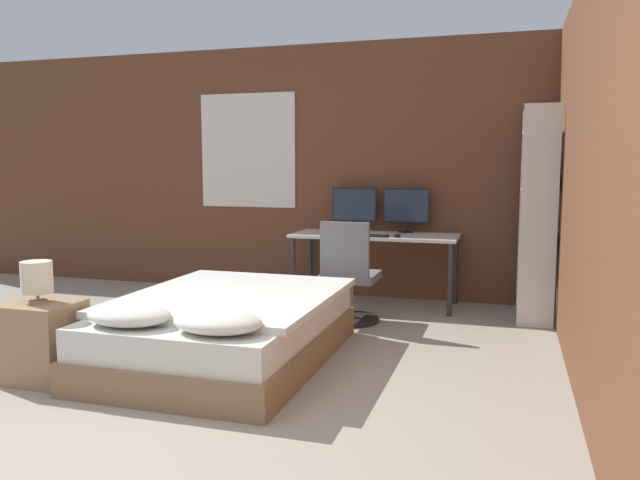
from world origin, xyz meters
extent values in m
plane|color=#9E9384|center=(0.00, 0.00, 0.00)|extent=(20.00, 20.00, 0.00)
cube|color=brown|center=(0.00, 3.95, 1.35)|extent=(12.00, 0.06, 2.70)
cube|color=silver|center=(-1.09, 3.91, 1.58)|extent=(1.13, 0.01, 1.26)
cube|color=#A3B2CC|center=(-1.09, 3.91, 1.58)|extent=(1.05, 0.01, 1.18)
cube|color=brown|center=(2.19, 1.50, 1.35)|extent=(0.06, 12.00, 2.70)
cube|color=#846647|center=(-0.19, 1.42, 0.11)|extent=(1.40, 2.01, 0.22)
cube|color=silver|center=(-0.19, 1.42, 0.32)|extent=(1.34, 1.95, 0.21)
cube|color=silver|center=(-0.19, 1.54, 0.45)|extent=(1.44, 1.69, 0.05)
ellipsoid|color=silver|center=(-0.49, 0.67, 0.49)|extent=(0.55, 0.38, 0.13)
ellipsoid|color=silver|center=(0.11, 0.67, 0.49)|extent=(0.55, 0.38, 0.13)
cube|color=#997551|center=(-1.19, 0.69, 0.26)|extent=(0.49, 0.41, 0.52)
cylinder|color=gray|center=(-1.19, 0.69, 0.53)|extent=(0.12, 0.12, 0.01)
cylinder|color=gray|center=(-1.19, 0.69, 0.56)|extent=(0.02, 0.02, 0.05)
cylinder|color=beige|center=(-1.19, 0.69, 0.69)|extent=(0.20, 0.20, 0.21)
cube|color=beige|center=(0.45, 3.54, 0.71)|extent=(1.66, 0.67, 0.03)
cylinder|color=#2D2D33|center=(-0.33, 3.26, 0.35)|extent=(0.05, 0.05, 0.69)
cylinder|color=#2D2D33|center=(1.23, 3.26, 0.35)|extent=(0.05, 0.05, 0.69)
cylinder|color=#2D2D33|center=(-0.33, 3.83, 0.35)|extent=(0.05, 0.05, 0.69)
cylinder|color=#2D2D33|center=(1.23, 3.83, 0.35)|extent=(0.05, 0.05, 0.69)
cylinder|color=black|center=(0.18, 3.78, 0.73)|extent=(0.16, 0.16, 0.01)
cylinder|color=black|center=(0.18, 3.78, 0.78)|extent=(0.03, 0.03, 0.09)
cube|color=black|center=(0.18, 3.78, 1.00)|extent=(0.48, 0.03, 0.35)
cube|color=#232D42|center=(0.18, 3.76, 1.00)|extent=(0.45, 0.00, 0.32)
cylinder|color=black|center=(0.72, 3.78, 0.73)|extent=(0.16, 0.16, 0.01)
cylinder|color=black|center=(0.72, 3.78, 0.78)|extent=(0.03, 0.03, 0.09)
cube|color=black|center=(0.72, 3.78, 1.00)|extent=(0.48, 0.03, 0.35)
cube|color=#232D42|center=(0.72, 3.76, 1.00)|extent=(0.45, 0.00, 0.32)
cube|color=black|center=(0.45, 3.31, 0.73)|extent=(0.35, 0.13, 0.02)
ellipsoid|color=black|center=(0.71, 3.31, 0.74)|extent=(0.07, 0.05, 0.04)
cylinder|color=black|center=(0.39, 2.79, 0.02)|extent=(0.52, 0.52, 0.04)
cylinder|color=gray|center=(0.39, 2.79, 0.21)|extent=(0.05, 0.05, 0.34)
cube|color=slate|center=(0.39, 2.79, 0.42)|extent=(0.48, 0.48, 0.07)
cube|color=slate|center=(0.39, 2.58, 0.69)|extent=(0.43, 0.05, 0.48)
cube|color=beige|center=(1.98, 3.05, 0.97)|extent=(0.31, 0.02, 1.93)
cube|color=beige|center=(1.98, 3.77, 0.97)|extent=(0.31, 0.02, 1.93)
cube|color=beige|center=(1.98, 3.41, 0.68)|extent=(0.31, 0.70, 0.02)
cube|color=beige|center=(1.98, 3.41, 1.20)|extent=(0.31, 0.70, 0.02)
cube|color=beige|center=(1.98, 3.41, 1.70)|extent=(0.31, 0.70, 0.02)
cube|color=teal|center=(1.98, 3.09, 0.77)|extent=(0.25, 0.03, 0.17)
cube|color=#28282D|center=(1.98, 3.14, 0.81)|extent=(0.25, 0.04, 0.25)
cube|color=#BCB29E|center=(1.98, 3.19, 0.81)|extent=(0.25, 0.04, 0.25)
cube|color=#2D4784|center=(1.98, 3.25, 0.78)|extent=(0.25, 0.04, 0.19)
cube|color=#B2332D|center=(1.98, 3.29, 0.80)|extent=(0.25, 0.03, 0.22)
cube|color=orange|center=(1.98, 3.34, 0.82)|extent=(0.25, 0.04, 0.27)
cube|color=orange|center=(1.98, 3.10, 1.34)|extent=(0.25, 0.04, 0.26)
cube|color=#337042|center=(1.98, 3.14, 1.30)|extent=(0.25, 0.03, 0.18)
cube|color=#2D4784|center=(1.98, 3.17, 1.29)|extent=(0.25, 0.02, 0.17)
cube|color=#7A387F|center=(1.98, 3.20, 1.34)|extent=(0.25, 0.03, 0.26)
cube|color=#2D4784|center=(1.98, 3.23, 1.31)|extent=(0.25, 0.02, 0.19)
cube|color=#7A387F|center=(1.98, 3.27, 1.32)|extent=(0.25, 0.03, 0.21)
cube|color=#28282D|center=(1.98, 3.31, 1.33)|extent=(0.25, 0.03, 0.24)
cube|color=orange|center=(1.98, 3.35, 1.32)|extent=(0.25, 0.03, 0.21)
cube|color=teal|center=(1.98, 3.39, 1.34)|extent=(0.25, 0.04, 0.26)
camera|label=1|loc=(1.74, -2.59, 1.41)|focal=35.00mm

